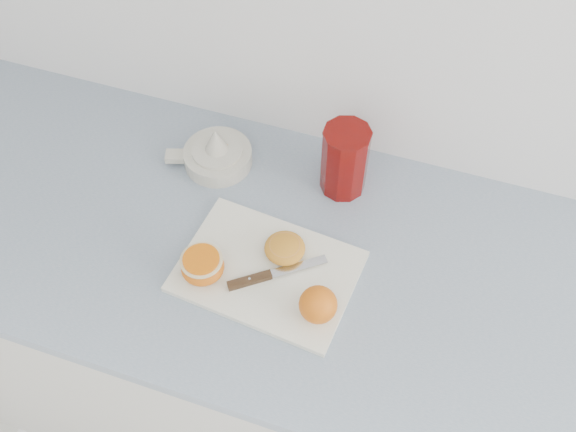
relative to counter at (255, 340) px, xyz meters
The scene contains 8 objects.
counter is the anchor object (origin of this frame).
cutting_board 0.46m from the counter, 41.07° to the right, with size 0.32×0.23×0.01m, color white.
whole_orange 0.53m from the counter, 32.72° to the right, with size 0.07×0.07×0.07m.
half_orange 0.49m from the counter, 111.32° to the right, with size 0.08×0.08×0.05m.
squeezed_shell 0.48m from the counter, ahead, with size 0.08×0.08×0.03m.
paring_knife 0.47m from the counter, 54.56° to the right, with size 0.16×0.13×0.01m.
citrus_juicer 0.51m from the counter, 126.95° to the left, with size 0.18×0.14×0.10m.
red_tumbler 0.57m from the counter, 52.89° to the left, with size 0.09×0.09×0.15m.
Camera 1 is at (0.07, 1.07, 1.91)m, focal length 40.00 mm.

